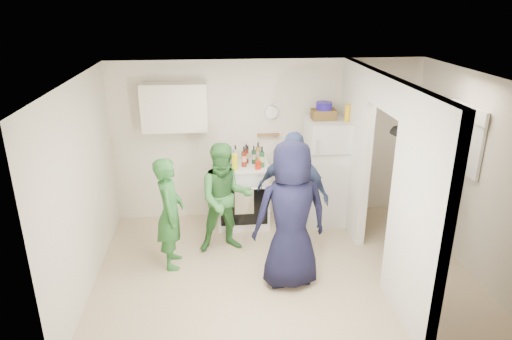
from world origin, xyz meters
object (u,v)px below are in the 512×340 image
Objects in this scene: wicker_basket at (324,114)px; person_navy at (291,215)px; blue_bowl at (324,106)px; stove at (243,194)px; person_green_left at (170,213)px; person_nook at (411,184)px; fridge at (328,172)px; person_green_center at (225,198)px; person_denim at (292,194)px; yellow_cup_stack_top at (348,113)px.

person_navy is (-0.76, -1.69, -0.80)m from wicker_basket.
stove is at bearing -179.06° from blue_bowl.
person_nook reaches higher than person_green_left.
fridge is 1.78m from person_green_center.
wicker_basket is (-0.10, 0.05, 0.90)m from fridge.
person_nook is at bearing -46.41° from fridge.
person_navy reaches higher than person_green_left.
person_green_center is 2.53m from person_nook.
wicker_basket is at bearing 89.48° from person_denim.
person_nook is at bearing -164.99° from person_navy.
wicker_basket is 0.13m from blue_bowl.
fridge is 0.98m from yellow_cup_stack_top.
blue_bowl is at bearing -120.36° from person_navy.
person_denim is at bearing -84.07° from person_nook.
wicker_basket is 1.95m from person_green_center.
blue_bowl is 0.96× the size of yellow_cup_stack_top.
blue_bowl is (0.00, 0.00, 0.13)m from wicker_basket.
blue_bowl is 2.02m from person_green_center.
person_nook is (1.77, 0.68, 0.05)m from person_navy.
wicker_basket is at bearing -127.22° from person_nook.
person_denim is (-0.62, -0.95, -0.98)m from blue_bowl.
yellow_cup_stack_top is 2.06m from person_navy.
person_navy is (-1.08, -1.54, -0.85)m from yellow_cup_stack_top.
person_green_center is at bearing -110.07° from stove.
person_navy reaches higher than wicker_basket.
stove is 0.89m from person_green_center.
stove is 1.74m from wicker_basket.
stove is 1.52m from person_green_left.
yellow_cup_stack_top is at bearing -131.21° from person_navy.
person_navy is 0.95× the size of person_nook.
person_navy is 1.90m from person_nook.
stove is at bearing -80.62° from person_navy.
person_green_left is 3.25m from person_nook.
yellow_cup_stack_top is at bearing 12.91° from person_green_center.
blue_bowl reaches higher than yellow_cup_stack_top.
blue_bowl reaches higher than person_green_left.
person_navy reaches higher than person_denim.
stove is at bearing 178.70° from fridge.
person_green_center is at bearing -86.86° from person_nook.
person_navy reaches higher than fridge.
person_navy is at bearing -117.72° from fridge.
fridge reaches higher than person_green_left.
wicker_basket reaches higher than fridge.
fridge is 1.85m from person_navy.
person_denim is 0.94× the size of person_navy.
wicker_basket is at bearing -120.36° from person_navy.
stove is 2.01m from yellow_cup_stack_top.
fridge is 6.85× the size of blue_bowl.
person_green_center is (0.72, 0.33, 0.03)m from person_green_left.
person_nook is (0.69, -0.85, -0.79)m from yellow_cup_stack_top.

